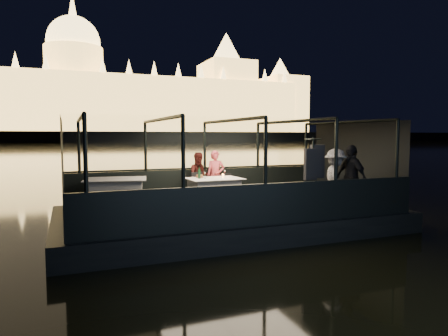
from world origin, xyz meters
name	(u,v)px	position (x,y,z in m)	size (l,w,h in m)	color
river_water	(87,147)	(0.00, 80.00, 0.00)	(500.00, 500.00, 0.00)	black
boat_hull	(230,228)	(0.00, 0.00, 0.00)	(8.60, 4.40, 1.00)	black
boat_deck	(230,210)	(0.00, 0.00, 0.48)	(8.00, 4.00, 0.04)	black
gunwale_port	(205,184)	(0.00, 2.00, 0.95)	(8.00, 0.08, 0.90)	black
gunwale_starboard	(265,204)	(0.00, -2.00, 0.95)	(8.00, 0.08, 0.90)	black
cabin_glass_port	(205,146)	(0.00, 2.00, 2.10)	(8.00, 0.02, 1.40)	#99B2B2
cabin_glass_starboard	(266,151)	(0.00, -2.00, 2.10)	(8.00, 0.02, 1.40)	#99B2B2
cabin_roof_glass	(230,121)	(0.00, 0.00, 2.80)	(8.00, 4.00, 0.02)	#99B2B2
end_wall_fore	(63,170)	(-4.00, 0.00, 1.65)	(0.02, 4.00, 2.30)	black
end_wall_aft	(355,162)	(4.00, 0.00, 1.65)	(0.02, 4.00, 2.30)	black
canopy_ribs	(230,165)	(0.00, 0.00, 1.65)	(8.00, 4.00, 2.30)	black
embankment	(75,139)	(0.00, 210.00, 1.00)	(400.00, 140.00, 6.00)	#423D33
parliament_building	(74,73)	(0.00, 175.00, 29.00)	(220.00, 32.00, 60.00)	#F2D18C
dining_table_central	(214,192)	(-0.21, 0.60, 0.89)	(1.45, 1.05, 0.77)	silver
dining_table_aft	(116,195)	(-2.76, 1.01, 0.89)	(1.54, 1.11, 0.82)	silver
chair_port_left	(199,187)	(-0.41, 1.37, 0.95)	(0.40, 0.40, 0.85)	black
chair_port_right	(228,186)	(0.42, 1.13, 0.95)	(0.37, 0.37, 0.79)	black
coat_stand	(313,179)	(1.45, -1.60, 1.40)	(0.52, 0.42, 1.88)	black
person_woman_coral	(216,175)	(0.17, 1.49, 1.25)	(0.53, 0.35, 1.48)	#DF515B
person_man_maroon	(200,175)	(-0.28, 1.66, 1.25)	(0.68, 0.53, 1.42)	#3F1411
passenger_stripe	(335,178)	(2.40, -1.20, 1.35)	(1.03, 0.58, 1.60)	white
passenger_dark	(351,178)	(2.70, -1.41, 1.35)	(1.00, 0.42, 1.69)	black
wine_bottle	(199,173)	(-0.62, 0.64, 1.42)	(0.07, 0.07, 0.32)	#14381E
bread_basket	(200,176)	(-0.54, 0.86, 1.31)	(0.19, 0.19, 0.08)	brown
amber_candle	(223,176)	(0.11, 0.75, 1.31)	(0.06, 0.06, 0.09)	#FF983F
plate_near	(232,177)	(0.35, 0.70, 1.27)	(0.22, 0.22, 0.01)	white
plate_far	(204,177)	(-0.37, 0.97, 1.27)	(0.23, 0.23, 0.01)	silver
wine_glass_white	(205,175)	(-0.48, 0.57, 1.36)	(0.06, 0.06, 0.19)	silver
wine_glass_red	(225,173)	(0.22, 0.91, 1.36)	(0.06, 0.06, 0.17)	white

